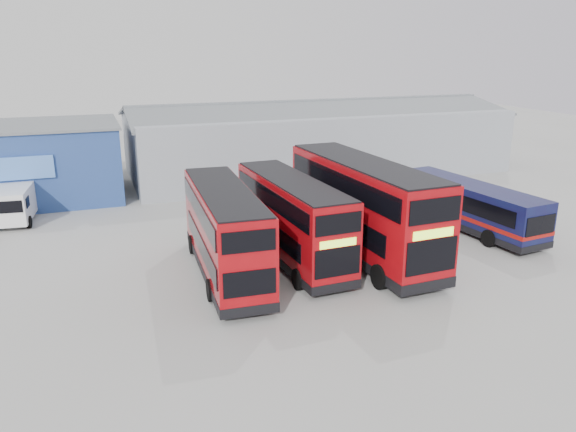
{
  "coord_description": "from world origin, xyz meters",
  "views": [
    {
      "loc": [
        -10.15,
        -22.85,
        10.11
      ],
      "look_at": [
        -1.12,
        1.81,
        2.1
      ],
      "focal_mm": 35.0,
      "sensor_mm": 36.0,
      "label": 1
    }
  ],
  "objects": [
    {
      "name": "office_block",
      "position": [
        -14.0,
        17.99,
        2.58
      ],
      "size": [
        12.3,
        8.32,
        5.12
      ],
      "color": "navy",
      "rests_on": "ground"
    },
    {
      "name": "double_decker_centre",
      "position": [
        -1.12,
        1.25,
        2.02
      ],
      "size": [
        2.76,
        9.71,
        4.07
      ],
      "rotation": [
        0.0,
        0.0,
        0.04
      ],
      "color": "#A1090F",
      "rests_on": "ground"
    },
    {
      "name": "single_decker_blue",
      "position": [
        9.98,
        2.34,
        1.32
      ],
      "size": [
        3.28,
        10.01,
        2.67
      ],
      "rotation": [
        0.0,
        0.0,
        3.25
      ],
      "color": "#0E163E",
      "rests_on": "ground"
    },
    {
      "name": "ground_plane",
      "position": [
        0.0,
        0.0,
        0.0
      ],
      "size": [
        120.0,
        120.0,
        0.0
      ],
      "primitive_type": "plane",
      "color": "gray",
      "rests_on": "ground"
    },
    {
      "name": "double_decker_right",
      "position": [
        2.38,
        0.72,
        2.38
      ],
      "size": [
        3.25,
        11.43,
        4.78
      ],
      "rotation": [
        0.0,
        0.0,
        0.04
      ],
      "color": "#A1090F",
      "rests_on": "ground"
    },
    {
      "name": "maintenance_shed",
      "position": [
        8.0,
        20.0,
        2.6
      ],
      "size": [
        30.5,
        12.0,
        5.89
      ],
      "color": "#979DA5",
      "rests_on": "ground"
    },
    {
      "name": "panel_van",
      "position": [
        -14.37,
        12.98,
        1.2
      ],
      "size": [
        2.5,
        5.1,
        2.15
      ],
      "rotation": [
        0.0,
        0.0,
        -0.1
      ],
      "color": "white",
      "rests_on": "ground"
    },
    {
      "name": "double_decker_left",
      "position": [
        -4.62,
        0.46,
        2.04
      ],
      "size": [
        2.9,
        9.79,
        4.09
      ],
      "rotation": [
        0.0,
        0.0,
        3.08
      ],
      "color": "#A1090F",
      "rests_on": "ground"
    }
  ]
}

